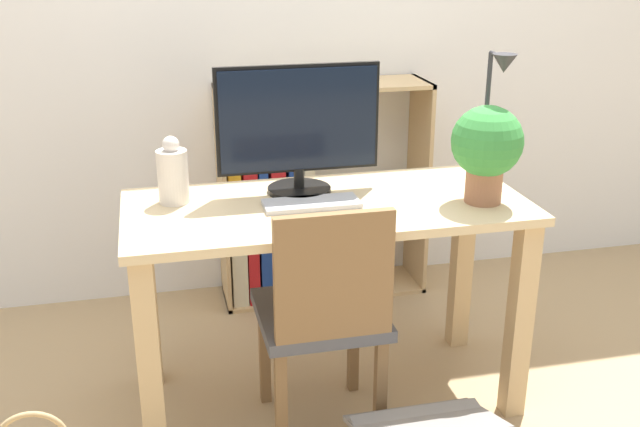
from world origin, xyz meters
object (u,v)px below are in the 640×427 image
Objects in this scene: vase at (173,174)px; potted_plant at (487,147)px; monitor at (298,125)px; chair at (324,312)px; bookshelf at (285,196)px; keyboard at (311,204)px; desk_lamp at (494,108)px.

vase is 1.02m from potted_plant.
monitor reaches higher than vase.
vase is 0.27× the size of chair.
chair is (0.43, -0.33, -0.39)m from vase.
bookshelf is (-0.49, 0.94, -0.45)m from potted_plant.
keyboard is at bearing 170.86° from potted_plant.
bookshelf is (0.07, 0.85, -0.27)m from keyboard.
monitor is 1.17× the size of desk_lamp.
monitor is 0.27m from keyboard.
vase is (-0.42, -0.01, -0.14)m from monitor.
desk_lamp reaches higher than keyboard.
bookshelf is (0.50, 0.71, -0.36)m from vase.
potted_plant reaches higher than vase.
bookshelf is at bearing 117.52° from potted_plant.
vase is 0.23× the size of bookshelf.
desk_lamp reaches higher than bookshelf.
desk_lamp reaches higher than chair.
desk_lamp is at bearing -56.59° from bookshelf.
vase reaches higher than chair.
desk_lamp is 0.57× the size of chair.
desk_lamp is at bearing -12.51° from monitor.
keyboard is at bearing -94.73° from bookshelf.
bookshelf is at bearing 88.93° from chair.
potted_plant is 1.15m from bookshelf.
bookshelf reaches higher than vase.
vase reaches higher than keyboard.
potted_plant is (0.99, -0.23, 0.09)m from vase.
potted_plant is at bearing -22.88° from monitor.
keyboard is 0.69m from desk_lamp.
vase is at bearing 162.22° from keyboard.
vase is at bearing 167.02° from potted_plant.
keyboard is 0.32× the size of bookshelf.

